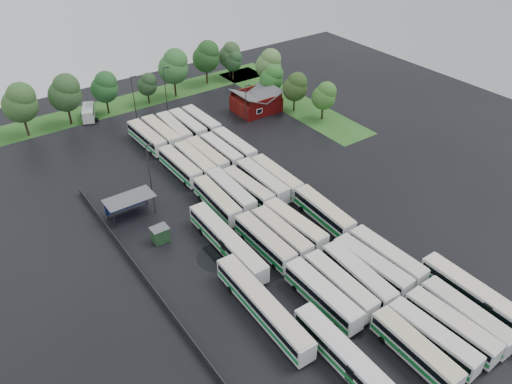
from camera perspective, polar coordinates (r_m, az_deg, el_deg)
ground at (r=79.53m, az=3.87°, el=-5.97°), size 160.00×160.00×0.00m
brick_building at (r=119.84m, az=0.03°, el=10.07°), size 10.07×8.60×5.39m
wash_shed at (r=86.48m, az=-14.36°, el=-0.85°), size 8.20×4.20×3.58m
utility_hut at (r=80.60m, az=-10.89°, el=-4.76°), size 2.70×2.20×2.62m
grass_strip_north at (r=129.01m, az=-13.95°, el=9.98°), size 80.00×10.00×0.01m
grass_strip_east at (r=126.18m, az=3.78°, el=10.38°), size 10.00×50.00×0.01m
west_fence at (r=76.22m, az=-13.34°, el=-8.59°), size 0.10×50.00×1.20m
bus_r0c1 at (r=65.82m, az=17.74°, el=-16.78°), size 2.94×12.42×3.44m
bus_r0c2 at (r=67.70m, az=19.52°, el=-15.39°), size 3.23×12.48×3.44m
bus_r0c3 at (r=69.70m, az=21.42°, el=-14.07°), size 3.28×12.68×3.50m
bus_r0c4 at (r=71.57m, az=22.89°, el=-12.92°), size 2.77×12.78×3.55m
bus_r1c0 at (r=69.22m, az=7.61°, el=-11.59°), size 2.79×13.07×3.64m
bus_r1c1 at (r=71.00m, az=9.56°, el=-10.44°), size 2.91×12.65×3.51m
bus_r1c2 at (r=72.67m, az=11.59°, el=-9.38°), size 3.41×13.08×3.61m
bus_r1c3 at (r=74.56m, az=13.08°, el=-8.27°), size 3.34×13.03×3.59m
bus_r1c4 at (r=76.58m, az=14.71°, el=-7.21°), size 3.12×12.99×3.60m
bus_r2c0 at (r=76.83m, az=1.01°, el=-5.67°), size 2.74×12.78×3.55m
bus_r2c1 at (r=78.33m, az=2.92°, el=-4.83°), size 2.72×12.56×3.49m
bus_r2c2 at (r=80.16m, az=4.46°, el=-3.80°), size 3.28×12.88×3.56m
bus_r2c4 at (r=83.46m, az=7.74°, el=-2.26°), size 3.34×13.05×3.60m
bus_r3c0 at (r=85.65m, az=-4.48°, el=-0.97°), size 3.28×12.80×3.53m
bus_r3c1 at (r=87.46m, az=-2.90°, el=-0.03°), size 3.19×13.00×3.60m
bus_r3c2 at (r=88.51m, az=-0.94°, el=0.42°), size 3.18×12.47×3.44m
bus_r3c3 at (r=90.21m, az=0.71°, el=1.23°), size 2.90×13.09×3.64m
bus_r3c4 at (r=91.59m, az=2.31°, el=1.74°), size 2.88×12.86×3.57m
bus_r4c0 at (r=95.92m, az=-8.67°, el=2.97°), size 2.78×12.65×3.52m
bus_r4c1 at (r=97.04m, az=-6.98°, el=3.52°), size 2.91×12.66×3.51m
bus_r4c2 at (r=98.40m, az=-5.62°, el=4.09°), size 2.72×12.64×3.52m
bus_r4c3 at (r=99.87m, az=-3.98°, el=4.65°), size 2.67×12.40×3.45m
bus_r4c4 at (r=101.56m, az=-2.48°, el=5.27°), size 2.71×12.61×3.51m
bus_r5c0 at (r=107.01m, az=-12.35°, el=6.12°), size 3.09×13.02×3.60m
bus_r5c1 at (r=108.09m, az=-10.80°, el=6.63°), size 2.89×13.14×3.65m
bus_r5c2 at (r=109.29m, az=-9.34°, el=7.09°), size 3.34×12.89×3.56m
bus_r5c3 at (r=110.58m, az=-7.83°, el=7.57°), size 2.74×12.68×3.53m
bus_r5c4 at (r=111.94m, az=-6.28°, el=8.03°), size 2.86×12.66×3.51m
artic_bus_west_a at (r=62.69m, az=10.93°, el=-18.76°), size 2.97×18.74×3.47m
artic_bus_west_b at (r=76.91m, az=-3.33°, el=-5.69°), size 3.07×19.02×3.52m
artic_bus_west_c at (r=67.34m, az=0.78°, el=-12.90°), size 3.22×19.25×3.56m
artic_bus_east at (r=74.20m, az=24.78°, el=-11.46°), size 2.79×19.31×3.58m
minibus at (r=122.40m, az=-18.59°, el=8.63°), size 4.79×7.04×2.89m
tree_north_0 at (r=117.06m, az=-25.34°, el=9.25°), size 7.33×7.33×12.14m
tree_north_1 at (r=118.80m, az=-20.96°, el=10.58°), size 7.17×7.17×11.88m
tree_north_2 at (r=121.80m, az=-16.88°, el=11.44°), size 6.23×6.23×10.32m
tree_north_3 at (r=125.14m, az=-12.29°, el=11.95°), size 4.71×4.71×7.81m
tree_north_4 at (r=127.00m, az=-9.36°, el=14.01°), size 7.40×7.40×12.25m
tree_north_5 at (r=134.16m, az=-5.67°, el=15.20°), size 6.96×6.96×11.52m
tree_north_6 at (r=138.37m, az=-3.01°, el=15.41°), size 5.85×5.85×9.70m
tree_east_0 at (r=115.33m, az=7.85°, el=10.87°), size 5.45×5.45×9.03m
tree_east_1 at (r=118.55m, az=4.55°, el=11.93°), size 5.75×5.75×9.52m
tree_east_2 at (r=123.44m, az=1.86°, el=12.90°), size 5.65×5.65×9.35m
tree_east_3 at (r=129.64m, az=1.51°, el=14.44°), size 6.54×6.54×10.83m
tree_east_4 at (r=137.16m, az=-2.60°, el=14.74°), size 4.78×4.78×7.92m
lamp_post_ne at (r=112.02m, az=-1.13°, el=10.22°), size 1.43×0.28×9.30m
lamp_post_nw at (r=88.82m, az=-12.09°, el=2.84°), size 1.59×0.31×10.30m
lamp_post_back_w at (r=117.54m, az=-13.79°, el=10.74°), size 1.58×0.31×10.26m
lamp_post_back_e at (r=121.16m, az=-10.30°, el=11.91°), size 1.58×0.31×10.26m
puddle_0 at (r=68.82m, az=10.97°, el=-14.86°), size 4.30×4.30×0.01m
puddle_1 at (r=73.69m, az=20.75°, el=-12.82°), size 4.19×4.19×0.01m
puddle_2 at (r=77.26m, az=-4.27°, el=-7.43°), size 6.89×6.89×0.01m
puddle_3 at (r=80.45m, az=9.12°, el=-5.84°), size 2.84×2.84×0.01m
puddle_4 at (r=78.41m, az=19.19°, el=-8.98°), size 2.43×2.43×0.01m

